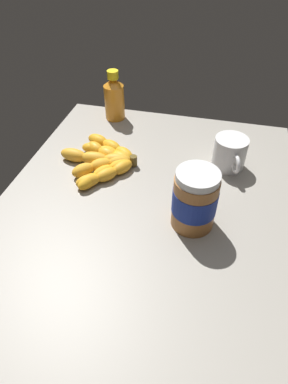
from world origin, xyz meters
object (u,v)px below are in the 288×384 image
at_px(peanut_butter_jar, 195,200).
at_px(coffee_mug, 230,153).
at_px(honey_bottle, 114,98).
at_px(banana_bunch, 104,160).

distance_m(peanut_butter_jar, coffee_mug, 0.25).
bearing_deg(honey_bottle, coffee_mug, 63.93).
height_order(banana_bunch, peanut_butter_jar, peanut_butter_jar).
relative_size(peanut_butter_jar, honey_bottle, 0.90).
distance_m(banana_bunch, peanut_butter_jar, 0.32).
relative_size(honey_bottle, coffee_mug, 1.32).
relative_size(banana_bunch, peanut_butter_jar, 1.72).
xyz_separation_m(peanut_butter_jar, honey_bottle, (-0.43, -0.32, 0.00)).
relative_size(peanut_butter_jar, coffee_mug, 1.18).
bearing_deg(coffee_mug, peanut_butter_jar, -16.49).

